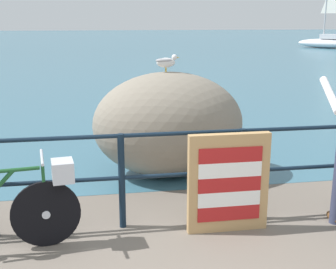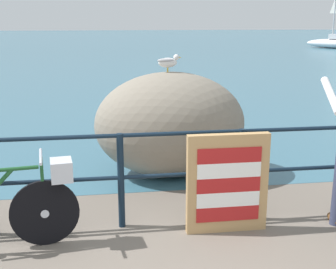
% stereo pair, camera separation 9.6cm
% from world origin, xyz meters
% --- Properties ---
extents(ground_plane, '(120.00, 120.00, 0.10)m').
position_xyz_m(ground_plane, '(0.00, 20.00, -0.05)').
color(ground_plane, '#6B6056').
extents(sea_surface, '(120.00, 90.00, 0.01)m').
position_xyz_m(sea_surface, '(0.00, 47.94, 0.00)').
color(sea_surface, '#38667A').
rests_on(sea_surface, ground_plane).
extents(promenade_railing, '(7.79, 0.07, 1.02)m').
position_xyz_m(promenade_railing, '(-0.00, 2.01, 0.63)').
color(promenade_railing, black).
rests_on(promenade_railing, ground_plane).
extents(bicycle, '(1.69, 0.48, 0.92)m').
position_xyz_m(bicycle, '(-1.12, 1.68, 0.46)').
color(bicycle, black).
rests_on(bicycle, ground_plane).
extents(folded_deckchair_stack, '(0.84, 0.10, 1.04)m').
position_xyz_m(folded_deckchair_stack, '(1.07, 1.76, 0.52)').
color(folded_deckchair_stack, tan).
rests_on(folded_deckchair_stack, ground_plane).
extents(breakwater_boulder_main, '(2.10, 1.53, 1.45)m').
position_xyz_m(breakwater_boulder_main, '(0.76, 3.60, 0.73)').
color(breakwater_boulder_main, gray).
rests_on(breakwater_boulder_main, ground).
extents(seagull, '(0.34, 0.15, 0.23)m').
position_xyz_m(seagull, '(0.73, 3.61, 1.59)').
color(seagull, gold).
rests_on(seagull, breakwater_boulder_main).
extents(sailboat, '(3.80, 4.23, 6.16)m').
position_xyz_m(sailboat, '(17.57, 30.09, 0.71)').
color(sailboat, white).
rests_on(sailboat, sea_surface).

